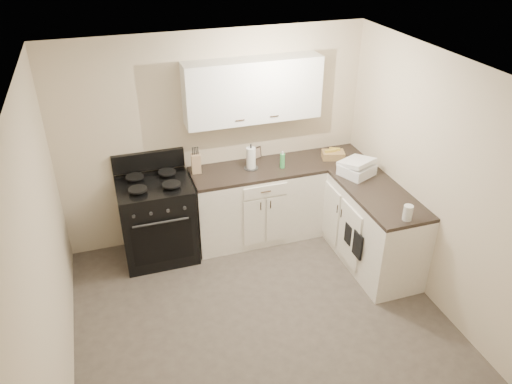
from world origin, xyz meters
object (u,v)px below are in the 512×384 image
object	(u,v)px
paper_towel	(251,158)
countertop_grill	(357,170)
stove	(158,221)
knife_block	(196,163)
wicker_basket	(333,155)

from	to	relation	value
paper_towel	countertop_grill	size ratio (longest dim) A/B	0.77
stove	countertop_grill	xyz separation A→B (m)	(2.25, -0.47, 0.54)
stove	knife_block	distance (m)	0.80
stove	countertop_grill	bearing A→B (deg)	-11.84
stove	wicker_basket	bearing A→B (deg)	-0.01
stove	wicker_basket	xyz separation A→B (m)	(2.18, -0.00, 0.52)
paper_towel	countertop_grill	bearing A→B (deg)	-25.37
wicker_basket	stove	bearing A→B (deg)	179.99
paper_towel	countertop_grill	xyz separation A→B (m)	(1.10, -0.52, -0.07)
stove	countertop_grill	distance (m)	2.36
knife_block	wicker_basket	world-z (taller)	knife_block
knife_block	paper_towel	size ratio (longest dim) A/B	0.88
stove	countertop_grill	world-z (taller)	countertop_grill
stove	knife_block	xyz separation A→B (m)	(0.52, 0.15, 0.59)
wicker_basket	countertop_grill	size ratio (longest dim) A/B	0.78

